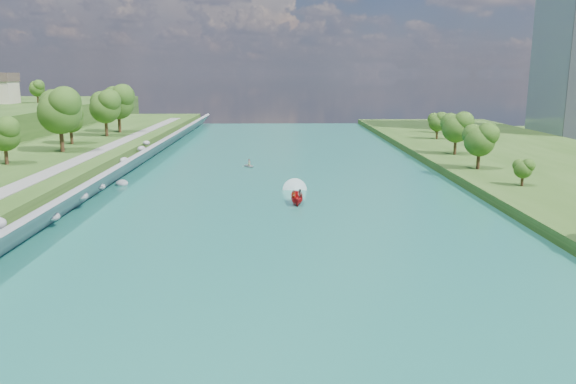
{
  "coord_description": "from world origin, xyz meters",
  "views": [
    {
      "loc": [
        -0.5,
        -56.76,
        17.01
      ],
      "look_at": [
        0.71,
        12.13,
        2.5
      ],
      "focal_mm": 35.0,
      "sensor_mm": 36.0,
      "label": 1
    }
  ],
  "objects": [
    {
      "name": "river_water",
      "position": [
        0.0,
        20.0,
        0.05
      ],
      "size": [
        55.0,
        240.0,
        0.1
      ],
      "primitive_type": "cube",
      "color": "#196058",
      "rests_on": "ground"
    },
    {
      "name": "riverside_path",
      "position": [
        -32.5,
        20.0,
        3.55
      ],
      "size": [
        3.0,
        200.0,
        0.1
      ],
      "primitive_type": "cube",
      "color": "gray",
      "rests_on": "berm_west"
    },
    {
      "name": "motorboat",
      "position": [
        1.94,
        17.41,
        0.79
      ],
      "size": [
        3.6,
        18.91,
        1.91
      ],
      "rotation": [
        0.0,
        0.0,
        3.16
      ],
      "color": "#AD0D10",
      "rests_on": "river_water"
    },
    {
      "name": "trees_east",
      "position": [
        36.79,
        16.2,
        6.1
      ],
      "size": [
        16.36,
        141.19,
        11.08
      ],
      "color": "#2B5015",
      "rests_on": "berm_east"
    },
    {
      "name": "raft",
      "position": [
        -5.9,
        46.3,
        0.43
      ],
      "size": [
        3.09,
        3.39,
        1.47
      ],
      "rotation": [
        0.0,
        0.0,
        0.52
      ],
      "color": "#9CA0A4",
      "rests_on": "river_water"
    },
    {
      "name": "ground",
      "position": [
        0.0,
        0.0,
        0.0
      ],
      "size": [
        260.0,
        260.0,
        0.0
      ],
      "primitive_type": "plane",
      "color": "#2D5119",
      "rests_on": "ground"
    },
    {
      "name": "riprap_bank",
      "position": [
        -25.84,
        19.19,
        1.8
      ],
      "size": [
        4.06,
        236.0,
        4.34
      ],
      "color": "slate",
      "rests_on": "ground"
    }
  ]
}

